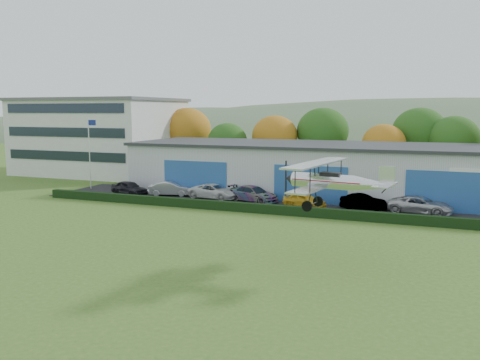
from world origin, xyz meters
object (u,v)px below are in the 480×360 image
(car_0, at_px, (129,188))
(car_4, at_px, (305,200))
(office_block, at_px, (101,136))
(flagpole, at_px, (90,146))
(hangar, at_px, (323,169))
(car_1, at_px, (171,189))
(biplane, at_px, (332,180))
(car_3, at_px, (254,194))
(car_2, at_px, (214,191))
(car_5, at_px, (363,202))
(car_6, at_px, (421,205))

(car_0, distance_m, car_4, 18.55)
(office_block, distance_m, flagpole, 15.33)
(hangar, xyz_separation_m, car_1, (-14.32, -6.96, -1.88))
(biplane, bearing_deg, car_4, 118.03)
(car_3, relative_size, biplane, 0.69)
(car_2, bearing_deg, flagpole, 94.65)
(office_block, relative_size, car_2, 3.99)
(car_3, bearing_deg, car_2, 106.25)
(office_block, height_order, car_3, office_block)
(car_2, bearing_deg, hangar, -45.53)
(car_0, height_order, car_1, car_0)
(office_block, distance_m, car_3, 31.42)
(car_1, height_order, biplane, biplane)
(car_2, relative_size, car_3, 1.02)
(flagpole, bearing_deg, biplane, -30.39)
(car_0, height_order, car_3, car_3)
(flagpole, bearing_deg, car_5, -2.23)
(car_2, xyz_separation_m, car_4, (9.51, -1.48, -0.04))
(hangar, height_order, car_0, hangar)
(car_3, bearing_deg, car_0, 112.85)
(office_block, relative_size, flagpole, 2.57)
(hangar, xyz_separation_m, car_0, (-18.46, -8.20, -1.87))
(car_6, bearing_deg, car_4, 104.99)
(car_6, bearing_deg, flagpole, 96.30)
(car_1, relative_size, car_4, 1.11)
(office_block, height_order, flagpole, office_block)
(office_block, xyz_separation_m, car_6, (42.85, -14.32, -4.43))
(car_0, height_order, car_2, car_0)
(car_0, bearing_deg, car_3, -67.95)
(car_0, bearing_deg, car_6, -71.11)
(car_0, bearing_deg, car_5, -70.38)
(office_block, bearing_deg, biplane, -38.72)
(car_4, distance_m, car_6, 9.83)
(car_2, relative_size, car_5, 1.27)
(car_4, bearing_deg, office_block, 81.80)
(office_block, relative_size, car_1, 4.67)
(car_0, distance_m, car_6, 28.33)
(office_block, bearing_deg, car_3, -26.89)
(car_5, bearing_deg, hangar, 29.51)
(car_0, relative_size, car_6, 0.82)
(car_1, height_order, car_6, car_6)
(hangar, bearing_deg, car_0, -156.05)
(car_3, distance_m, car_4, 5.51)
(flagpole, distance_m, car_6, 34.99)
(car_0, relative_size, car_3, 0.85)
(car_4, bearing_deg, car_0, 106.16)
(car_1, xyz_separation_m, car_2, (4.89, 0.03, -0.01))
(flagpole, bearing_deg, car_6, -2.17)
(car_3, relative_size, car_5, 1.25)
(flagpole, distance_m, car_4, 25.41)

